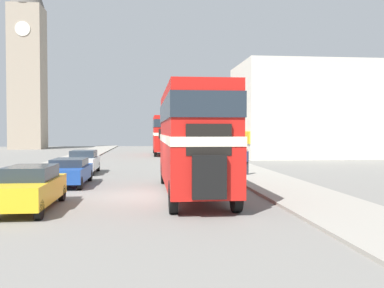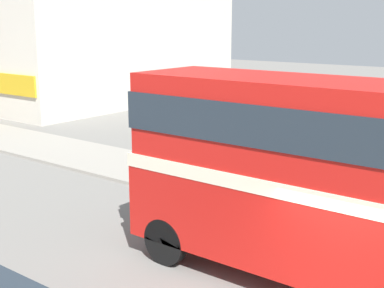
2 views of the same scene
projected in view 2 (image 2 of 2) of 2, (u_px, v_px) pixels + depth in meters
The scene contains 3 objects.
double_decker_bus at pixel (358, 175), 10.50m from camera, with size 2.45×10.39×4.48m.
pedestrian_walking at pixel (199, 160), 18.10m from camera, with size 0.33×0.33×1.63m.
shop_building_block at pixel (102, 32), 38.21m from camera, with size 18.73×9.91×9.73m.
Camera 2 is at (-7.83, -3.46, 5.62)m, focal length 50.00 mm.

